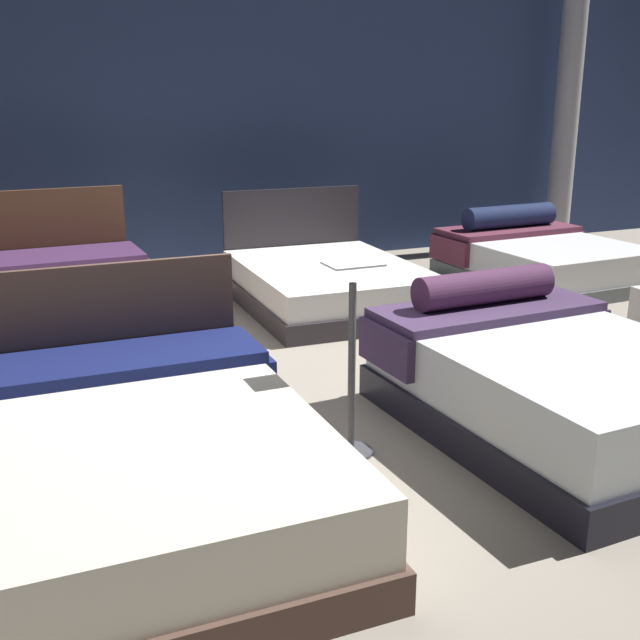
# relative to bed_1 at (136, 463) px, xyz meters

# --- Properties ---
(ground_plane) EXTENTS (18.00, 18.00, 0.02)m
(ground_plane) POSITION_rel_bed_1_xyz_m (1.18, 1.35, -0.27)
(ground_plane) COLOR gray
(showroom_back_wall) EXTENTS (18.00, 0.06, 3.50)m
(showroom_back_wall) POSITION_rel_bed_1_xyz_m (1.18, 5.08, 1.49)
(showroom_back_wall) COLOR navy
(showroom_back_wall) RESTS_ON ground_plane
(bed_1) EXTENTS (1.72, 2.20, 0.99)m
(bed_1) POSITION_rel_bed_1_xyz_m (0.00, 0.00, 0.00)
(bed_1) COLOR brown
(bed_1) RESTS_ON ground_plane
(bed_2) EXTENTS (1.59, 2.08, 0.81)m
(bed_2) POSITION_rel_bed_1_xyz_m (2.39, -0.01, 0.03)
(bed_2) COLOR black
(bed_2) RESTS_ON ground_plane
(bed_5) EXTENTS (1.69, 2.08, 1.08)m
(bed_5) POSITION_rel_bed_1_xyz_m (-0.07, 2.96, 0.02)
(bed_5) COLOR brown
(bed_5) RESTS_ON ground_plane
(bed_6) EXTENTS (1.61, 2.08, 0.97)m
(bed_6) POSITION_rel_bed_1_xyz_m (2.32, 3.01, -0.05)
(bed_6) COLOR #2C272C
(bed_6) RESTS_ON ground_plane
(bed_7) EXTENTS (1.65, 1.98, 0.72)m
(bed_7) POSITION_rel_bed_1_xyz_m (4.75, 3.02, -0.02)
(bed_7) COLOR #555B5C
(bed_7) RESTS_ON ground_plane
(price_sign) EXTENTS (0.28, 0.24, 1.06)m
(price_sign) POSITION_rel_bed_1_xyz_m (1.18, 0.17, 0.16)
(price_sign) COLOR #3F3F44
(price_sign) RESTS_ON ground_plane
(support_pillar) EXTENTS (0.30, 0.30, 3.50)m
(support_pillar) POSITION_rel_bed_1_xyz_m (6.26, 4.57, 1.49)
(support_pillar) COLOR #99999E
(support_pillar) RESTS_ON ground_plane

